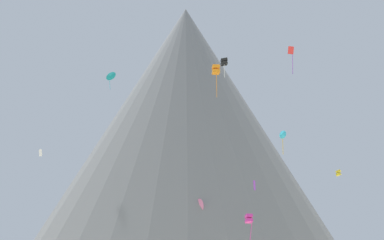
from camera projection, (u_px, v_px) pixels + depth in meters
rock_massif at (187, 129)px, 110.92m from camera, size 84.71×84.71×63.91m
kite_violet_low at (254, 185)px, 72.10m from camera, size 0.37×0.78×1.64m
kite_cyan_mid at (282, 135)px, 67.36m from camera, size 1.26×1.15×3.79m
kite_white_mid at (40, 153)px, 76.96m from camera, size 0.69×0.29×1.25m
kite_magenta_low at (249, 219)px, 64.50m from camera, size 1.27×1.33×4.26m
kite_black_high at (224, 62)px, 91.09m from camera, size 1.60×1.53×4.12m
kite_indigo_mid at (258, 148)px, 95.65m from camera, size 1.87×0.98×1.76m
kite_green_low at (249, 221)px, 84.73m from camera, size 1.46×1.99×5.67m
kite_red_high at (291, 53)px, 75.51m from camera, size 1.14×0.99×5.17m
kite_pink_low at (199, 206)px, 76.17m from camera, size 2.02×2.12×6.82m
kite_yellow_mid at (338, 173)px, 89.50m from camera, size 1.29×1.22×1.30m
kite_teal_high at (111, 76)px, 101.11m from camera, size 2.63×1.58×4.52m
kite_orange_high at (216, 70)px, 73.18m from camera, size 1.46×1.46×5.46m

